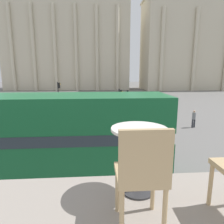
# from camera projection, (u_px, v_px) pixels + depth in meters

# --- Properties ---
(double_decker_bus) EXTENTS (11.47, 2.75, 4.01)m
(double_decker_bus) POSITION_uv_depth(u_px,v_px,m) (36.00, 135.00, 8.69)
(double_decker_bus) COLOR black
(double_decker_bus) RESTS_ON ground_plane
(cafe_dining_table) EXTENTS (0.60, 0.60, 0.73)m
(cafe_dining_table) POSITION_uv_depth(u_px,v_px,m) (139.00, 146.00, 2.13)
(cafe_dining_table) COLOR #2D2D30
(cafe_dining_table) RESTS_ON cafe_floor_slab
(cafe_chair_0) EXTENTS (0.40, 0.40, 0.91)m
(cafe_chair_0) POSITION_uv_depth(u_px,v_px,m) (142.00, 173.00, 1.59)
(cafe_chair_0) COLOR tan
(cafe_chair_0) RESTS_ON cafe_floor_slab
(plaza_building_left) EXTENTS (34.76, 12.71, 26.20)m
(plaza_building_left) POSITION_uv_depth(u_px,v_px,m) (68.00, 43.00, 57.55)
(plaza_building_left) COLOR beige
(plaza_building_left) RESTS_ON ground_plane
(plaza_building_right) EXTENTS (32.84, 12.43, 24.67)m
(plaza_building_right) POSITION_uv_depth(u_px,v_px,m) (200.00, 45.00, 56.71)
(plaza_building_right) COLOR beige
(plaza_building_right) RESTS_ON ground_plane
(traffic_light_near) EXTENTS (0.42, 0.24, 3.84)m
(traffic_light_near) POSITION_uv_depth(u_px,v_px,m) (128.00, 111.00, 12.75)
(traffic_light_near) COLOR black
(traffic_light_near) RESTS_ON ground_plane
(traffic_light_mid) EXTENTS (0.42, 0.24, 3.33)m
(traffic_light_mid) POSITION_uv_depth(u_px,v_px,m) (120.00, 100.00, 19.91)
(traffic_light_mid) COLOR black
(traffic_light_mid) RESTS_ON ground_plane
(traffic_light_far) EXTENTS (0.42, 0.24, 3.75)m
(traffic_light_far) POSITION_uv_depth(u_px,v_px,m) (59.00, 92.00, 25.19)
(traffic_light_far) COLOR black
(traffic_light_far) RESTS_ON ground_plane
(car_maroon) EXTENTS (4.20, 1.93, 1.35)m
(car_maroon) POSITION_uv_depth(u_px,v_px,m) (104.00, 107.00, 24.78)
(car_maroon) COLOR black
(car_maroon) RESTS_ON ground_plane
(pedestrian_white) EXTENTS (0.32, 0.32, 1.82)m
(pedestrian_white) POSITION_uv_depth(u_px,v_px,m) (52.00, 107.00, 22.59)
(pedestrian_white) COLOR #282B33
(pedestrian_white) RESTS_ON ground_plane
(pedestrian_yellow) EXTENTS (0.32, 0.32, 1.62)m
(pedestrian_yellow) POSITION_uv_depth(u_px,v_px,m) (31.00, 104.00, 25.72)
(pedestrian_yellow) COLOR #282B33
(pedestrian_yellow) RESTS_ON ground_plane
(pedestrian_grey) EXTENTS (0.32, 0.32, 1.59)m
(pedestrian_grey) POSITION_uv_depth(u_px,v_px,m) (194.00, 118.00, 18.01)
(pedestrian_grey) COLOR #282B33
(pedestrian_grey) RESTS_ON ground_plane
(pedestrian_black) EXTENTS (0.32, 0.32, 1.71)m
(pedestrian_black) POSITION_uv_depth(u_px,v_px,m) (96.00, 113.00, 19.85)
(pedestrian_black) COLOR #282B33
(pedestrian_black) RESTS_ON ground_plane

